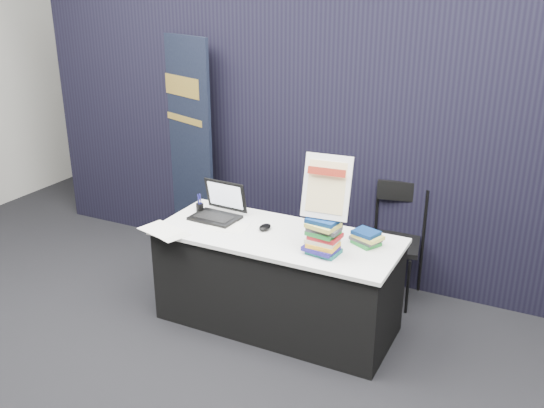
{
  "coord_description": "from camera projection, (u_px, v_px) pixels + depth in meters",
  "views": [
    {
      "loc": [
        1.78,
        -3.08,
        2.55
      ],
      "look_at": [
        -0.04,
        0.55,
        0.98
      ],
      "focal_mm": 40.0,
      "sensor_mm": 36.0,
      "label": 1
    }
  ],
  "objects": [
    {
      "name": "brochure_left",
      "position": [
        161.0,
        229.0,
        4.5
      ],
      "size": [
        0.36,
        0.29,
        0.0
      ],
      "primitive_type": "cube",
      "rotation": [
        0.0,
        0.0,
        -0.26
      ],
      "color": "white",
      "rests_on": "display_table"
    },
    {
      "name": "wall_back",
      "position": [
        410.0,
        45.0,
        6.94
      ],
      "size": [
        8.0,
        0.02,
        3.5
      ],
      "primitive_type": "cube",
      "color": "#A4A39B",
      "rests_on": "floor"
    },
    {
      "name": "pen_cup",
      "position": [
        200.0,
        208.0,
        4.81
      ],
      "size": [
        0.07,
        0.07,
        0.08
      ],
      "primitive_type": "cylinder",
      "rotation": [
        0.0,
        0.0,
        0.25
      ],
      "color": "black",
      "rests_on": "display_table"
    },
    {
      "name": "book_stack_tall",
      "position": [
        323.0,
        236.0,
        4.07
      ],
      "size": [
        0.23,
        0.18,
        0.26
      ],
      "rotation": [
        0.0,
        0.0,
        -0.1
      ],
      "color": "#175853",
      "rests_on": "display_table"
    },
    {
      "name": "info_sign",
      "position": [
        326.0,
        188.0,
        3.98
      ],
      "size": [
        0.33,
        0.17,
        0.44
      ],
      "rotation": [
        0.0,
        0.0,
        0.08
      ],
      "color": "black",
      "rests_on": "book_stack_tall"
    },
    {
      "name": "brochure_right",
      "position": [
        228.0,
        227.0,
        4.55
      ],
      "size": [
        0.33,
        0.26,
        0.0
      ],
      "primitive_type": "cube",
      "rotation": [
        0.0,
        0.0,
        0.17
      ],
      "color": "white",
      "rests_on": "display_table"
    },
    {
      "name": "pullup_banner",
      "position": [
        185.0,
        156.0,
        5.76
      ],
      "size": [
        0.84,
        0.39,
        2.03
      ],
      "rotation": [
        0.0,
        0.0,
        -0.35
      ],
      "color": "black",
      "rests_on": "floor"
    },
    {
      "name": "stacking_chair",
      "position": [
        394.0,
        236.0,
        4.93
      ],
      "size": [
        0.5,
        0.51,
        0.95
      ],
      "rotation": [
        0.0,
        0.0,
        0.19
      ],
      "color": "black",
      "rests_on": "floor"
    },
    {
      "name": "drape_partition",
      "position": [
        332.0,
        141.0,
        5.13
      ],
      "size": [
        6.0,
        0.08,
        2.4
      ],
      "primitive_type": "cube",
      "color": "black",
      "rests_on": "floor"
    },
    {
      "name": "mouse",
      "position": [
        265.0,
        227.0,
        4.5
      ],
      "size": [
        0.08,
        0.13,
        0.04
      ],
      "primitive_type": "ellipsoid",
      "rotation": [
        0.0,
        0.0,
        -0.01
      ],
      "color": "black",
      "rests_on": "display_table"
    },
    {
      "name": "floor",
      "position": [
        242.0,
        361.0,
        4.23
      ],
      "size": [
        8.0,
        8.0,
        0.0
      ],
      "primitive_type": "plane",
      "color": "black",
      "rests_on": "ground"
    },
    {
      "name": "laptop",
      "position": [
        218.0,
        209.0,
        4.71
      ],
      "size": [
        0.37,
        0.31,
        0.27
      ],
      "rotation": [
        0.0,
        0.0,
        -0.05
      ],
      "color": "black",
      "rests_on": "display_table"
    },
    {
      "name": "book_stack_short",
      "position": [
        366.0,
        238.0,
        4.24
      ],
      "size": [
        0.22,
        0.2,
        0.11
      ],
      "rotation": [
        0.0,
        0.0,
        -0.4
      ],
      "color": "#217C32",
      "rests_on": "display_table"
    },
    {
      "name": "display_table",
      "position": [
        277.0,
        280.0,
        4.56
      ],
      "size": [
        1.8,
        0.75,
        0.75
      ],
      "color": "black",
      "rests_on": "floor"
    },
    {
      "name": "brochure_mid",
      "position": [
        169.0,
        233.0,
        4.44
      ],
      "size": [
        0.35,
        0.3,
        0.0
      ],
      "primitive_type": "cube",
      "rotation": [
        0.0,
        0.0,
        -0.36
      ],
      "color": "silver",
      "rests_on": "display_table"
    }
  ]
}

